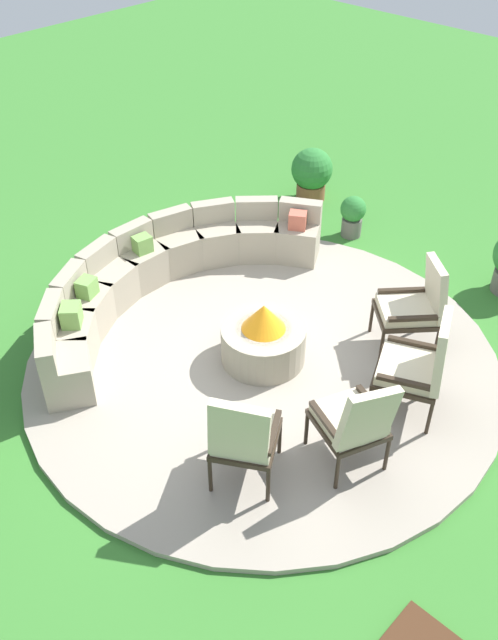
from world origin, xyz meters
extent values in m
plane|color=#387A2D|center=(0.00, 0.00, 0.00)|extent=(24.00, 24.00, 0.00)
cylinder|color=#9E9384|center=(0.00, 0.00, 0.03)|extent=(4.84, 4.84, 0.06)
cylinder|color=#9E937F|center=(0.00, 0.00, 0.26)|extent=(0.86, 0.86, 0.40)
cylinder|color=black|center=(0.00, 0.00, 0.43)|extent=(0.56, 0.56, 0.06)
cone|color=orange|center=(0.00, 0.00, 0.60)|extent=(0.45, 0.45, 0.28)
cube|color=#9E937F|center=(1.67, 0.98, 0.29)|extent=(0.65, 0.67, 0.45)
cube|color=#9E937F|center=(1.80, 1.05, 0.64)|extent=(0.40, 0.52, 0.25)
cube|color=#9E937F|center=(1.37, 1.37, 0.29)|extent=(0.68, 0.68, 0.45)
cube|color=#9E937F|center=(1.47, 1.48, 0.64)|extent=(0.47, 0.47, 0.25)
cube|color=#9E937F|center=(0.97, 1.68, 0.29)|extent=(0.67, 0.64, 0.45)
cube|color=#9E937F|center=(1.05, 1.80, 0.64)|extent=(0.52, 0.39, 0.25)
cube|color=#9E937F|center=(0.51, 1.87, 0.29)|extent=(0.61, 0.57, 0.45)
cube|color=#9E937F|center=(0.55, 2.01, 0.64)|extent=(0.53, 0.29, 0.25)
cube|color=#9E937F|center=(0.02, 1.94, 0.29)|extent=(0.51, 0.46, 0.45)
cube|color=#9E937F|center=(0.02, 2.08, 0.64)|extent=(0.51, 0.17, 0.25)
cube|color=#9E937F|center=(-0.47, 1.88, 0.29)|extent=(0.60, 0.56, 0.45)
cube|color=#9E937F|center=(-0.51, 2.02, 0.64)|extent=(0.53, 0.28, 0.25)
cube|color=#9E937F|center=(-0.94, 1.70, 0.29)|extent=(0.66, 0.64, 0.45)
cube|color=#9E937F|center=(-1.01, 1.82, 0.64)|extent=(0.52, 0.39, 0.25)
cube|color=#9E937F|center=(-1.34, 1.40, 0.29)|extent=(0.68, 0.68, 0.45)
cube|color=#9E937F|center=(-1.44, 1.51, 0.64)|extent=(0.48, 0.47, 0.25)
cube|color=#9E937F|center=(-1.65, 1.02, 0.29)|extent=(0.65, 0.67, 0.45)
cube|color=#9E937F|center=(-1.78, 1.09, 0.64)|extent=(0.40, 0.52, 0.25)
cube|color=#70A34C|center=(-1.30, 1.37, 0.62)|extent=(0.29, 0.29, 0.22)
cube|color=#BC5B47|center=(1.63, 0.95, 0.61)|extent=(0.26, 0.27, 0.20)
cube|color=#70A34C|center=(-0.91, 1.65, 0.61)|extent=(0.24, 0.22, 0.19)
cube|color=#70A34C|center=(0.02, 1.89, 0.61)|extent=(0.22, 0.19, 0.19)
cylinder|color=#2D2319|center=(-1.08, -0.54, 0.25)|extent=(0.04, 0.04, 0.38)
cylinder|color=#2D2319|center=(-0.82, -0.95, 0.25)|extent=(0.04, 0.04, 0.38)
cylinder|color=#2D2319|center=(-1.53, -0.81, 0.25)|extent=(0.04, 0.04, 0.38)
cylinder|color=#2D2319|center=(-1.27, -1.23, 0.25)|extent=(0.04, 0.04, 0.38)
cube|color=#2D2319|center=(-1.17, -0.88, 0.47)|extent=(0.75, 0.74, 0.05)
cube|color=beige|center=(-1.17, -0.88, 0.54)|extent=(0.69, 0.68, 0.09)
cube|color=beige|center=(-1.38, -1.01, 0.80)|extent=(0.35, 0.51, 0.66)
cube|color=#2D2319|center=(-1.29, -0.69, 0.60)|extent=(0.43, 0.29, 0.04)
cube|color=#2D2319|center=(-1.05, -1.08, 0.60)|extent=(0.43, 0.29, 0.04)
cylinder|color=#2D2319|center=(-0.58, -1.06, 0.25)|extent=(0.04, 0.04, 0.38)
cylinder|color=#2D2319|center=(-0.13, -1.24, 0.25)|extent=(0.04, 0.04, 0.38)
cylinder|color=#2D2319|center=(-0.78, -1.55, 0.25)|extent=(0.04, 0.04, 0.38)
cylinder|color=#2D2319|center=(-0.33, -1.74, 0.25)|extent=(0.04, 0.04, 0.38)
cube|color=#2D2319|center=(-0.46, -1.40, 0.47)|extent=(0.70, 0.73, 0.05)
cube|color=beige|center=(-0.46, -1.40, 0.54)|extent=(0.64, 0.67, 0.09)
cube|color=beige|center=(-0.55, -1.63, 0.77)|extent=(0.53, 0.31, 0.62)
cube|color=#2D2319|center=(-0.67, -1.31, 0.60)|extent=(0.23, 0.47, 0.04)
cube|color=#2D2319|center=(-0.24, -1.48, 0.60)|extent=(0.23, 0.47, 0.04)
cylinder|color=#2D2319|center=(0.05, -1.28, 0.25)|extent=(0.04, 0.04, 0.38)
cylinder|color=#2D2319|center=(0.58, -1.04, 0.25)|extent=(0.04, 0.04, 0.38)
cylinder|color=#2D2319|center=(0.27, -1.78, 0.25)|extent=(0.04, 0.04, 0.38)
cylinder|color=#2D2319|center=(0.80, -1.54, 0.25)|extent=(0.04, 0.04, 0.38)
cube|color=#2D2319|center=(0.43, -1.41, 0.47)|extent=(0.80, 0.79, 0.05)
cube|color=beige|center=(0.43, -1.41, 0.54)|extent=(0.74, 0.72, 0.09)
cube|color=beige|center=(0.53, -1.64, 0.80)|extent=(0.60, 0.37, 0.69)
cube|color=#2D2319|center=(0.17, -1.52, 0.60)|extent=(0.25, 0.47, 0.04)
cube|color=#2D2319|center=(0.68, -1.29, 0.60)|extent=(0.25, 0.47, 0.04)
cylinder|color=#2D2319|center=(0.78, -0.90, 0.25)|extent=(0.04, 0.04, 0.38)
cylinder|color=#2D2319|center=(1.12, -0.54, 0.25)|extent=(0.04, 0.04, 0.38)
cylinder|color=#2D2319|center=(1.20, -1.28, 0.25)|extent=(0.04, 0.04, 0.38)
cylinder|color=#2D2319|center=(1.53, -0.92, 0.25)|extent=(0.04, 0.04, 0.38)
cube|color=#2D2319|center=(1.16, -0.91, 0.47)|extent=(0.80, 0.79, 0.05)
cube|color=beige|center=(1.16, -0.91, 0.54)|extent=(0.73, 0.73, 0.09)
cube|color=beige|center=(1.35, -1.08, 0.78)|extent=(0.39, 0.49, 0.62)
cube|color=#2D2319|center=(1.00, -1.08, 0.60)|extent=(0.41, 0.38, 0.04)
cube|color=#2D2319|center=(1.31, -0.74, 0.60)|extent=(0.41, 0.38, 0.04)
cylinder|color=brown|center=(3.04, 1.89, 0.12)|extent=(0.41, 0.41, 0.24)
sphere|color=#2D7A33|center=(3.04, 1.89, 0.46)|extent=(0.58, 0.58, 0.58)
cylinder|color=#605B56|center=(2.64, 0.86, 0.12)|extent=(0.26, 0.26, 0.25)
sphere|color=#2D7A33|center=(2.64, 0.86, 0.39)|extent=(0.33, 0.33, 0.33)
sphere|color=#DB337A|center=(2.68, 0.86, 0.46)|extent=(0.12, 0.12, 0.12)
camera|label=1|loc=(-3.91, -3.53, 4.77)|focal=38.43mm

